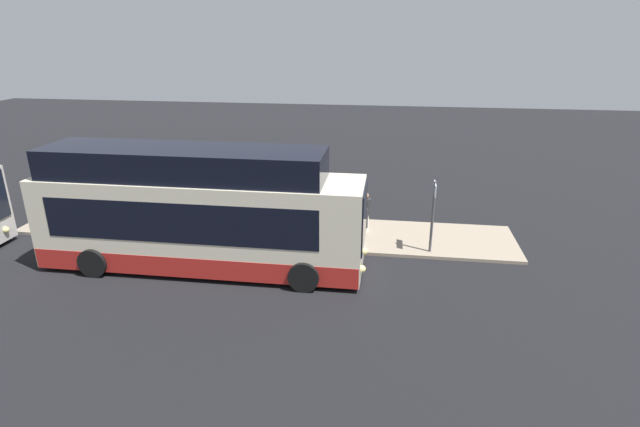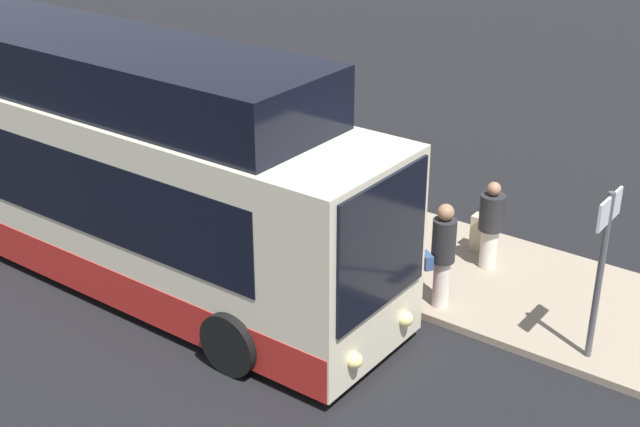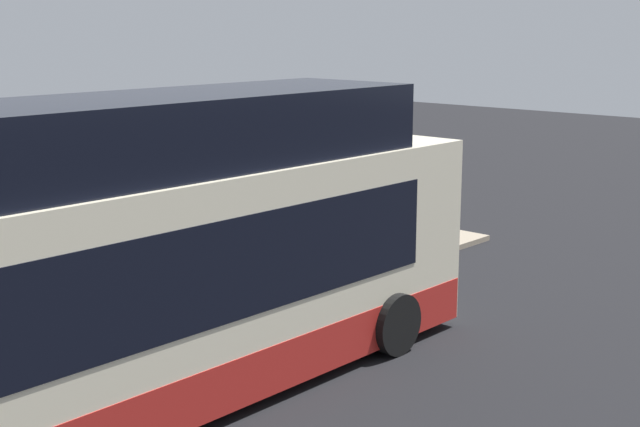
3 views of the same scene
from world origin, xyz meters
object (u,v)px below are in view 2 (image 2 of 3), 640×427
bus_lead (109,169)px  passenger_boarding (373,171)px  sign_post (603,255)px  passenger_with_bags (442,252)px  passenger_waiting (491,223)px  suitcase (481,233)px

bus_lead → passenger_boarding: bearing=60.3°
bus_lead → sign_post: (7.96, 2.11, -0.07)m
bus_lead → passenger_boarding: bus_lead is taller
passenger_with_bags → sign_post: 2.61m
passenger_waiting → sign_post: bearing=-123.9°
bus_lead → passenger_with_bags: bus_lead is taller
bus_lead → passenger_with_bags: (5.45, 2.06, -0.78)m
bus_lead → passenger_waiting: bus_lead is taller
passenger_boarding → sign_post: bearing=-16.9°
passenger_waiting → passenger_boarding: bearing=75.6°
passenger_waiting → sign_post: (2.49, -1.62, 0.84)m
passenger_with_bags → bus_lead: bearing=55.2°
bus_lead → sign_post: bus_lead is taller
passenger_with_bags → passenger_boarding: bearing=-4.9°
suitcase → bus_lead: bearing=-140.2°
bus_lead → passenger_boarding: 5.20m
sign_post → passenger_waiting: bearing=146.9°
bus_lead → suitcase: size_ratio=11.93×
passenger_boarding → suitcase: size_ratio=1.75×
passenger_with_bags → suitcase: size_ratio=1.95×
suitcase → passenger_waiting: bearing=-50.9°
passenger_waiting → sign_post: size_ratio=0.61×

